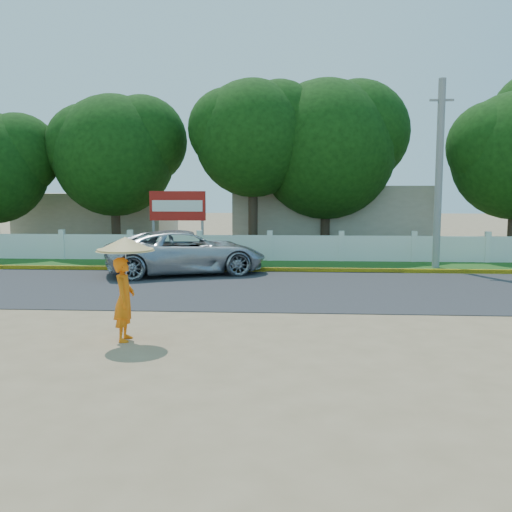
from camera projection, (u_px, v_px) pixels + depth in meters
The scene contains 12 objects.
ground at pixel (250, 322), 13.05m from camera, with size 120.00×120.00×0.00m, color #9E8460.
road at pixel (261, 288), 17.51m from camera, with size 60.00×7.00×0.02m, color #38383A.
grass_verge at pixel (268, 265), 22.72m from camera, with size 60.00×3.50×0.03m, color #2D601E.
curb at pixel (266, 270), 21.02m from camera, with size 40.00×0.18×0.16m, color yellow.
fence at pixel (270, 248), 24.09m from camera, with size 40.00×0.10×1.10m, color silver.
building_near at pixel (331, 216), 30.52m from camera, with size 10.00×6.00×3.20m, color #B7AD99.
building_far at pixel (100, 218), 32.36m from camera, with size 8.00×5.00×2.80m, color #B7AD99.
utility_pole at pixel (439, 175), 21.59m from camera, with size 0.28×0.28×7.14m, color gray.
vehicle at pixel (186, 252), 20.43m from camera, with size 2.62×5.69×1.58m, color #AAACB2.
monk_with_parasol at pixel (125, 273), 11.35m from camera, with size 1.16×1.16×2.10m.
billboard at pixel (178, 209), 25.25m from camera, with size 2.50×0.13×2.95m.
tree_row at pixel (326, 148), 26.49m from camera, with size 32.71×7.61×9.00m.
Camera 1 is at (0.94, -12.75, 3.04)m, focal length 40.00 mm.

